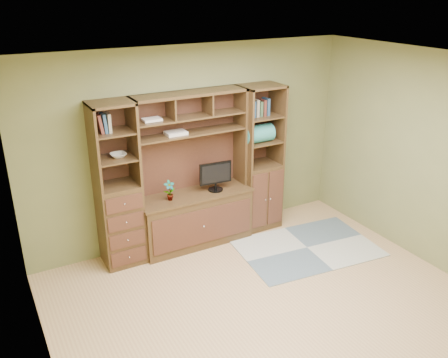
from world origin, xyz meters
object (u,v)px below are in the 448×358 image
center_hutch (194,173)px  monitor (215,171)px  left_tower (117,186)px  right_tower (260,159)px

center_hutch → monitor: (0.29, -0.03, -0.02)m
left_tower → monitor: size_ratio=3.80×
center_hutch → left_tower: (-1.00, 0.04, 0.00)m
left_tower → right_tower: same height
monitor → right_tower: bearing=11.7°
center_hutch → left_tower: bearing=177.7°
center_hutch → monitor: bearing=-6.9°
monitor → left_tower: bearing=-177.4°
left_tower → right_tower: size_ratio=1.00×
center_hutch → left_tower: size_ratio=1.00×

